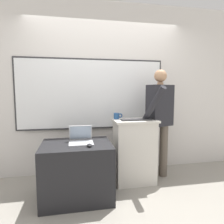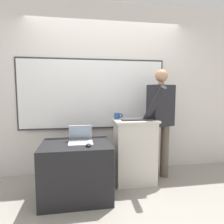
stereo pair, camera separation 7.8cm
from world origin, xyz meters
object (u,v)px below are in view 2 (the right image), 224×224
at_px(lectern_podium, 135,151).
at_px(wireless_keyboard, 137,120).
at_px(side_desk, 77,170).
at_px(person_presenter, 161,117).
at_px(computer_mouse_by_laptop, 88,145).
at_px(laptop, 81,138).
at_px(coffee_mug, 117,116).

bearing_deg(lectern_podium, wireless_keyboard, -85.21).
relative_size(lectern_podium, side_desk, 1.09).
bearing_deg(person_presenter, side_desk, 176.39).
height_order(wireless_keyboard, computer_mouse_by_laptop, wireless_keyboard).
distance_m(lectern_podium, person_presenter, 0.66).
height_order(side_desk, laptop, laptop).
relative_size(side_desk, wireless_keyboard, 1.99).
distance_m(side_desk, computer_mouse_by_laptop, 0.44).
distance_m(lectern_podium, side_desk, 0.90).
bearing_deg(laptop, person_presenter, 14.18).
bearing_deg(laptop, side_desk, -139.48).
height_order(side_desk, coffee_mug, coffee_mug).
xyz_separation_m(lectern_podium, side_desk, (-0.85, -0.28, -0.12)).
distance_m(person_presenter, coffee_mug, 0.67).
distance_m(lectern_podium, computer_mouse_by_laptop, 0.87).
bearing_deg(computer_mouse_by_laptop, person_presenter, 25.38).
bearing_deg(side_desk, lectern_podium, 18.06).
bearing_deg(side_desk, person_presenter, 15.63).
relative_size(lectern_podium, person_presenter, 0.56).
height_order(lectern_podium, wireless_keyboard, wireless_keyboard).
bearing_deg(side_desk, coffee_mug, 34.27).
relative_size(wireless_keyboard, coffee_mug, 3.28).
distance_m(side_desk, person_presenter, 1.46).
xyz_separation_m(laptop, wireless_keyboard, (0.80, 0.18, 0.19)).
height_order(lectern_podium, laptop, lectern_podium).
bearing_deg(wireless_keyboard, lectern_podium, 94.79).
distance_m(computer_mouse_by_laptop, coffee_mug, 0.80).
bearing_deg(lectern_podium, laptop, -163.96).
bearing_deg(person_presenter, wireless_keyboard, 178.23).
bearing_deg(computer_mouse_by_laptop, laptop, 111.88).
xyz_separation_m(side_desk, wireless_keyboard, (0.86, 0.22, 0.60)).
bearing_deg(person_presenter, coffee_mug, 155.50).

